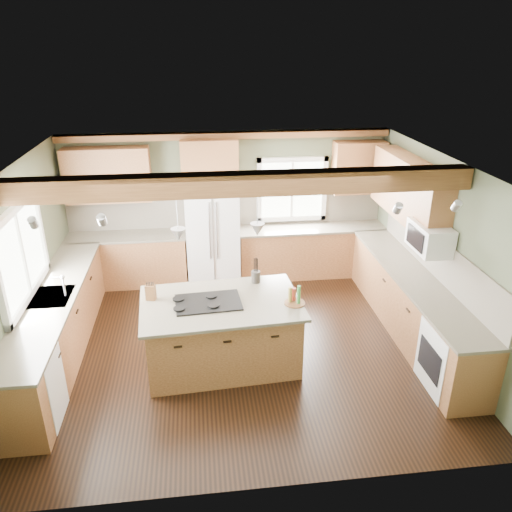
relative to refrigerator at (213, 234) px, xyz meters
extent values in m
plane|color=black|center=(0.30, -2.12, -0.90)|extent=(5.60, 5.60, 0.00)
plane|color=silver|center=(0.30, -2.12, 1.70)|extent=(5.60, 5.60, 0.00)
plane|color=#48533B|center=(0.30, 0.38, 0.40)|extent=(5.60, 0.00, 5.60)
plane|color=#48533B|center=(-2.50, -2.12, 0.40)|extent=(0.00, 5.00, 5.00)
plane|color=#48533B|center=(3.10, -2.12, 0.40)|extent=(0.00, 5.00, 5.00)
cube|color=#512E17|center=(0.30, -2.49, 1.57)|extent=(5.55, 0.26, 0.26)
cube|color=#512E17|center=(0.30, 0.28, 1.64)|extent=(5.55, 0.20, 0.10)
cube|color=brown|center=(0.30, 0.36, 0.31)|extent=(5.58, 0.03, 0.58)
cube|color=brown|center=(3.08, -2.07, 0.31)|extent=(0.03, 3.70, 0.58)
cube|color=brown|center=(-1.49, 0.08, -0.46)|extent=(2.02, 0.60, 0.88)
cube|color=#4F483A|center=(-1.49, 0.08, 0.00)|extent=(2.06, 0.64, 0.04)
cube|color=brown|center=(1.79, 0.08, -0.46)|extent=(2.62, 0.60, 0.88)
cube|color=#4F483A|center=(1.79, 0.08, 0.00)|extent=(2.66, 0.64, 0.04)
cube|color=brown|center=(-2.20, -2.07, -0.46)|extent=(0.60, 3.70, 0.88)
cube|color=#4F483A|center=(-2.20, -2.07, 0.00)|extent=(0.64, 3.74, 0.04)
cube|color=brown|center=(2.80, -2.07, -0.46)|extent=(0.60, 3.70, 0.88)
cube|color=#4F483A|center=(2.80, -2.07, 0.00)|extent=(0.64, 3.74, 0.04)
cube|color=brown|center=(-1.69, 0.21, 1.05)|extent=(1.40, 0.35, 0.90)
cube|color=brown|center=(0.00, 0.21, 1.25)|extent=(0.96, 0.35, 0.70)
cube|color=brown|center=(2.92, -1.22, 1.05)|extent=(0.35, 2.20, 0.90)
cube|color=brown|center=(2.60, 0.21, 1.05)|extent=(0.90, 0.35, 0.90)
cube|color=white|center=(-2.48, -2.07, 0.65)|extent=(0.04, 1.60, 1.05)
cube|color=white|center=(1.45, 0.36, 0.65)|extent=(1.10, 0.04, 1.00)
cube|color=#262628|center=(-2.20, -2.07, 0.01)|extent=(0.50, 0.65, 0.03)
cylinder|color=#B2B2B7|center=(-2.02, -2.07, 0.15)|extent=(0.02, 0.02, 0.28)
cube|color=white|center=(-2.19, -3.37, -0.47)|extent=(0.60, 0.60, 0.84)
cube|color=white|center=(2.79, -3.37, -0.47)|extent=(0.60, 0.72, 0.84)
cube|color=white|center=(2.88, -2.17, 0.65)|extent=(0.40, 0.70, 0.38)
cone|color=#B2B2B7|center=(-0.48, -2.52, 0.98)|extent=(0.18, 0.18, 0.16)
cone|color=#B2B2B7|center=(0.48, -2.45, 0.98)|extent=(0.18, 0.18, 0.16)
cube|color=white|center=(0.00, 0.00, 0.00)|extent=(0.90, 0.74, 1.80)
cube|color=brown|center=(0.00, -2.49, -0.46)|extent=(2.00, 1.30, 0.88)
cube|color=#4F483A|center=(0.00, -2.49, 0.00)|extent=(2.13, 1.44, 0.04)
cube|color=black|center=(-0.16, -2.50, 0.03)|extent=(0.87, 0.61, 0.02)
cube|color=brown|center=(-0.89, -2.31, 0.12)|extent=(0.14, 0.12, 0.20)
cylinder|color=#413934|center=(0.52, -1.98, 0.10)|extent=(0.15, 0.15, 0.17)
camera|label=1|loc=(-0.22, -8.13, 3.14)|focal=35.00mm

